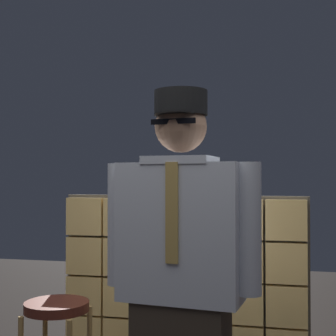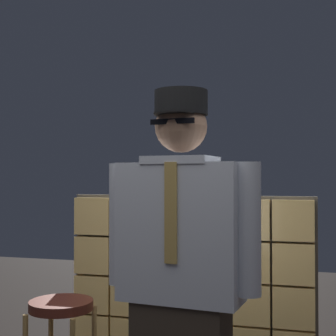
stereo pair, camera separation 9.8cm
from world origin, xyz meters
TOP-DOWN VIEW (x-y plane):
  - glass_block_wall at (0.00, 1.21)m, footprint 1.61×0.10m
  - standing_person at (0.18, 0.27)m, footprint 0.73×0.34m

SIDE VIEW (x-z plane):
  - glass_block_wall at x=0.00m, z-range -0.02..1.32m
  - standing_person at x=0.18m, z-range 0.04..1.87m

